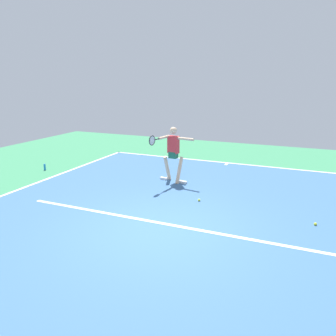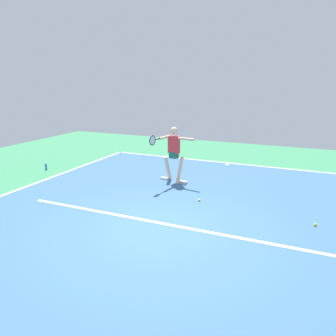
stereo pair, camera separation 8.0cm
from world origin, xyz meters
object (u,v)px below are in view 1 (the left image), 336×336
at_px(tennis_ball_by_sideline, 199,200).
at_px(water_bottle, 45,167).
at_px(tennis_ball_centre_court, 315,224).
at_px(tennis_player, 173,151).

bearing_deg(tennis_ball_by_sideline, water_bottle, -7.63).
relative_size(tennis_ball_centre_court, water_bottle, 0.30).
relative_size(tennis_player, tennis_ball_centre_court, 26.44).
height_order(tennis_ball_centre_court, water_bottle, water_bottle).
relative_size(tennis_player, water_bottle, 7.93).
xyz_separation_m(tennis_ball_centre_court, water_bottle, (8.84, -1.22, 0.08)).
xyz_separation_m(tennis_player, tennis_ball_by_sideline, (-1.30, 1.33, -0.96)).
relative_size(tennis_ball_by_sideline, water_bottle, 0.30).
relative_size(tennis_player, tennis_ball_by_sideline, 26.44).
bearing_deg(tennis_player, tennis_ball_by_sideline, 143.94).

